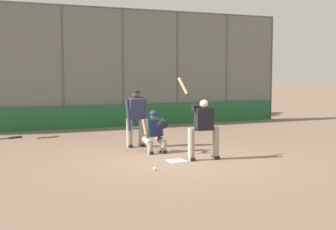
{
  "coord_description": "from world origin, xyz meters",
  "views": [
    {
      "loc": [
        4.77,
        10.31,
        2.17
      ],
      "look_at": [
        -0.21,
        -1.0,
        1.05
      ],
      "focal_mm": 50.0,
      "sensor_mm": 36.0,
      "label": 1
    }
  ],
  "objects_px": {
    "spare_bat_first_base_side": "(138,128)",
    "baseball_loose": "(155,169)",
    "batter_at_plate": "(203,127)",
    "spare_bat_by_padding": "(51,137)",
    "spare_bat_near_backstop": "(197,126)",
    "spare_bat_third_base_side": "(14,137)",
    "fielding_glove_on_dirt": "(144,138)",
    "umpire_home": "(136,117)",
    "catcher_behind_plate": "(155,131)"
  },
  "relations": [
    {
      "from": "spare_bat_first_base_side",
      "to": "baseball_loose",
      "type": "relative_size",
      "value": 10.75
    },
    {
      "from": "batter_at_plate",
      "to": "spare_bat_first_base_side",
      "type": "distance_m",
      "value": 6.89
    },
    {
      "from": "spare_bat_by_padding",
      "to": "spare_bat_first_base_side",
      "type": "bearing_deg",
      "value": -2.35
    },
    {
      "from": "spare_bat_near_backstop",
      "to": "spare_bat_third_base_side",
      "type": "bearing_deg",
      "value": -53.81
    },
    {
      "from": "batter_at_plate",
      "to": "spare_bat_by_padding",
      "type": "height_order",
      "value": "batter_at_plate"
    },
    {
      "from": "spare_bat_third_base_side",
      "to": "baseball_loose",
      "type": "distance_m",
      "value": 7.01
    },
    {
      "from": "spare_bat_first_base_side",
      "to": "fielding_glove_on_dirt",
      "type": "bearing_deg",
      "value": 96.34
    },
    {
      "from": "spare_bat_by_padding",
      "to": "spare_bat_first_base_side",
      "type": "height_order",
      "value": "same"
    },
    {
      "from": "spare_bat_third_base_side",
      "to": "baseball_loose",
      "type": "relative_size",
      "value": 10.39
    },
    {
      "from": "spare_bat_by_padding",
      "to": "batter_at_plate",
      "type": "bearing_deg",
      "value": -84.71
    },
    {
      "from": "umpire_home",
      "to": "fielding_glove_on_dirt",
      "type": "distance_m",
      "value": 1.66
    },
    {
      "from": "spare_bat_by_padding",
      "to": "baseball_loose",
      "type": "bearing_deg",
      "value": -100.66
    },
    {
      "from": "umpire_home",
      "to": "spare_bat_near_backstop",
      "type": "bearing_deg",
      "value": -136.42
    },
    {
      "from": "spare_bat_third_base_side",
      "to": "batter_at_plate",
      "type": "bearing_deg",
      "value": -80.1
    },
    {
      "from": "spare_bat_first_base_side",
      "to": "fielding_glove_on_dirt",
      "type": "distance_m",
      "value": 3.14
    },
    {
      "from": "catcher_behind_plate",
      "to": "spare_bat_by_padding",
      "type": "xyz_separation_m",
      "value": [
        2.08,
        -4.12,
        -0.57
      ]
    },
    {
      "from": "baseball_loose",
      "to": "spare_bat_near_backstop",
      "type": "bearing_deg",
      "value": -123.54
    },
    {
      "from": "batter_at_plate",
      "to": "fielding_glove_on_dirt",
      "type": "relative_size",
      "value": 7.13
    },
    {
      "from": "umpire_home",
      "to": "baseball_loose",
      "type": "relative_size",
      "value": 22.44
    },
    {
      "from": "fielding_glove_on_dirt",
      "to": "umpire_home",
      "type": "bearing_deg",
      "value": 60.26
    },
    {
      "from": "umpire_home",
      "to": "fielding_glove_on_dirt",
      "type": "relative_size",
      "value": 5.76
    },
    {
      "from": "spare_bat_third_base_side",
      "to": "baseball_loose",
      "type": "height_order",
      "value": "baseball_loose"
    },
    {
      "from": "batter_at_plate",
      "to": "spare_bat_near_backstop",
      "type": "bearing_deg",
      "value": -112.09
    },
    {
      "from": "fielding_glove_on_dirt",
      "to": "baseball_loose",
      "type": "bearing_deg",
      "value": 72.13
    },
    {
      "from": "umpire_home",
      "to": "fielding_glove_on_dirt",
      "type": "height_order",
      "value": "umpire_home"
    },
    {
      "from": "catcher_behind_plate",
      "to": "spare_bat_first_base_side",
      "type": "height_order",
      "value": "catcher_behind_plate"
    },
    {
      "from": "catcher_behind_plate",
      "to": "umpire_home",
      "type": "relative_size",
      "value": 0.7
    },
    {
      "from": "fielding_glove_on_dirt",
      "to": "baseball_loose",
      "type": "height_order",
      "value": "fielding_glove_on_dirt"
    },
    {
      "from": "spare_bat_by_padding",
      "to": "spare_bat_first_base_side",
      "type": "xyz_separation_m",
      "value": [
        -3.57,
        -1.23,
        -0.0
      ]
    },
    {
      "from": "umpire_home",
      "to": "spare_bat_by_padding",
      "type": "distance_m",
      "value": 3.68
    },
    {
      "from": "catcher_behind_plate",
      "to": "spare_bat_first_base_side",
      "type": "bearing_deg",
      "value": -105.74
    },
    {
      "from": "umpire_home",
      "to": "spare_bat_near_backstop",
      "type": "relative_size",
      "value": 2.33
    },
    {
      "from": "batter_at_plate",
      "to": "fielding_glove_on_dirt",
      "type": "bearing_deg",
      "value": -83.82
    },
    {
      "from": "spare_bat_by_padding",
      "to": "spare_bat_first_base_side",
      "type": "relative_size",
      "value": 0.96
    },
    {
      "from": "batter_at_plate",
      "to": "spare_bat_third_base_side",
      "type": "distance_m",
      "value": 7.13
    },
    {
      "from": "fielding_glove_on_dirt",
      "to": "spare_bat_third_base_side",
      "type": "bearing_deg",
      "value": -28.47
    },
    {
      "from": "spare_bat_first_base_side",
      "to": "spare_bat_by_padding",
      "type": "bearing_deg",
      "value": 42.39
    },
    {
      "from": "umpire_home",
      "to": "spare_bat_first_base_side",
      "type": "relative_size",
      "value": 2.09
    },
    {
      "from": "batter_at_plate",
      "to": "spare_bat_first_base_side",
      "type": "bearing_deg",
      "value": -92.47
    },
    {
      "from": "spare_bat_by_padding",
      "to": "catcher_behind_plate",
      "type": "bearing_deg",
      "value": -84.64
    },
    {
      "from": "umpire_home",
      "to": "spare_bat_near_backstop",
      "type": "distance_m",
      "value": 5.68
    },
    {
      "from": "batter_at_plate",
      "to": "catcher_behind_plate",
      "type": "distance_m",
      "value": 1.63
    },
    {
      "from": "spare_bat_third_base_side",
      "to": "spare_bat_first_base_side",
      "type": "relative_size",
      "value": 0.97
    },
    {
      "from": "catcher_behind_plate",
      "to": "spare_bat_by_padding",
      "type": "relative_size",
      "value": 1.52
    },
    {
      "from": "spare_bat_first_base_side",
      "to": "baseball_loose",
      "type": "bearing_deg",
      "value": 95.8
    },
    {
      "from": "batter_at_plate",
      "to": "spare_bat_third_base_side",
      "type": "xyz_separation_m",
      "value": [
        3.97,
        -5.87,
        -0.78
      ]
    },
    {
      "from": "spare_bat_by_padding",
      "to": "spare_bat_third_base_side",
      "type": "relative_size",
      "value": 0.99
    },
    {
      "from": "batter_at_plate",
      "to": "spare_bat_near_backstop",
      "type": "height_order",
      "value": "batter_at_plate"
    },
    {
      "from": "umpire_home",
      "to": "baseball_loose",
      "type": "distance_m",
      "value": 3.47
    },
    {
      "from": "spare_bat_near_backstop",
      "to": "spare_bat_by_padding",
      "type": "distance_m",
      "value": 6.03
    }
  ]
}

